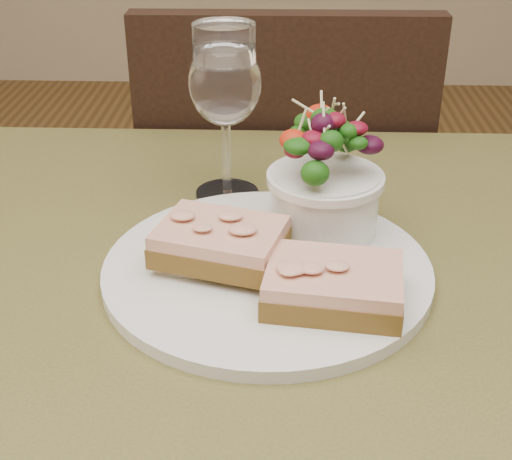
{
  "coord_description": "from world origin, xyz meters",
  "views": [
    {
      "loc": [
        0.01,
        -0.51,
        1.1
      ],
      "look_at": [
        -0.01,
        0.01,
        0.81
      ],
      "focal_mm": 50.0,
      "sensor_mm": 36.0,
      "label": 1
    }
  ],
  "objects_px": {
    "sandwich_front": "(334,285)",
    "sandwich_back": "(220,242)",
    "dinner_plate": "(267,269)",
    "cafe_table": "(265,387)",
    "ramekin": "(192,241)",
    "chair_far": "(279,315)",
    "salad_bowl": "(326,175)",
    "wine_glass": "(225,88)"
  },
  "relations": [
    {
      "from": "dinner_plate",
      "to": "sandwich_front",
      "type": "distance_m",
      "value": 0.08
    },
    {
      "from": "ramekin",
      "to": "salad_bowl",
      "type": "bearing_deg",
      "value": 26.75
    },
    {
      "from": "cafe_table",
      "to": "sandwich_front",
      "type": "height_order",
      "value": "sandwich_front"
    },
    {
      "from": "dinner_plate",
      "to": "salad_bowl",
      "type": "distance_m",
      "value": 0.11
    },
    {
      "from": "cafe_table",
      "to": "salad_bowl",
      "type": "xyz_separation_m",
      "value": [
        0.05,
        0.1,
        0.17
      ]
    },
    {
      "from": "sandwich_front",
      "to": "sandwich_back",
      "type": "xyz_separation_m",
      "value": [
        -0.1,
        0.05,
        0.01
      ]
    },
    {
      "from": "sandwich_back",
      "to": "chair_far",
      "type": "bearing_deg",
      "value": 100.49
    },
    {
      "from": "cafe_table",
      "to": "dinner_plate",
      "type": "xyz_separation_m",
      "value": [
        -0.0,
        0.04,
        0.11
      ]
    },
    {
      "from": "chair_far",
      "to": "salad_bowl",
      "type": "bearing_deg",
      "value": 93.82
    },
    {
      "from": "chair_far",
      "to": "ramekin",
      "type": "xyz_separation_m",
      "value": [
        -0.08,
        -0.56,
        0.49
      ]
    },
    {
      "from": "cafe_table",
      "to": "chair_far",
      "type": "height_order",
      "value": "chair_far"
    },
    {
      "from": "sandwich_front",
      "to": "dinner_plate",
      "type": "bearing_deg",
      "value": 142.35
    },
    {
      "from": "wine_glass",
      "to": "salad_bowl",
      "type": "bearing_deg",
      "value": -44.27
    },
    {
      "from": "salad_bowl",
      "to": "wine_glass",
      "type": "distance_m",
      "value": 0.15
    },
    {
      "from": "sandwich_back",
      "to": "salad_bowl",
      "type": "xyz_separation_m",
      "value": [
        0.1,
        0.07,
        0.04
      ]
    },
    {
      "from": "ramekin",
      "to": "wine_glass",
      "type": "height_order",
      "value": "wine_glass"
    },
    {
      "from": "salad_bowl",
      "to": "wine_glass",
      "type": "bearing_deg",
      "value": 135.73
    },
    {
      "from": "cafe_table",
      "to": "chair_far",
      "type": "bearing_deg",
      "value": 88.67
    },
    {
      "from": "cafe_table",
      "to": "sandwich_back",
      "type": "xyz_separation_m",
      "value": [
        -0.04,
        0.03,
        0.14
      ]
    },
    {
      "from": "dinner_plate",
      "to": "sandwich_front",
      "type": "height_order",
      "value": "sandwich_front"
    },
    {
      "from": "dinner_plate",
      "to": "wine_glass",
      "type": "height_order",
      "value": "wine_glass"
    },
    {
      "from": "sandwich_back",
      "to": "ramekin",
      "type": "bearing_deg",
      "value": -177.99
    },
    {
      "from": "ramekin",
      "to": "chair_far",
      "type": "bearing_deg",
      "value": 81.74
    },
    {
      "from": "cafe_table",
      "to": "dinner_plate",
      "type": "relative_size",
      "value": 2.68
    },
    {
      "from": "wine_glass",
      "to": "ramekin",
      "type": "bearing_deg",
      "value": -96.98
    },
    {
      "from": "sandwich_front",
      "to": "cafe_table",
      "type": "bearing_deg",
      "value": 168.9
    },
    {
      "from": "chair_far",
      "to": "sandwich_front",
      "type": "distance_m",
      "value": 0.79
    },
    {
      "from": "chair_far",
      "to": "sandwich_back",
      "type": "distance_m",
      "value": 0.76
    },
    {
      "from": "cafe_table",
      "to": "salad_bowl",
      "type": "height_order",
      "value": "salad_bowl"
    },
    {
      "from": "cafe_table",
      "to": "ramekin",
      "type": "xyz_separation_m",
      "value": [
        -0.07,
        0.04,
        0.13
      ]
    },
    {
      "from": "cafe_table",
      "to": "ramekin",
      "type": "height_order",
      "value": "ramekin"
    },
    {
      "from": "dinner_plate",
      "to": "chair_far",
      "type": "bearing_deg",
      "value": 88.58
    },
    {
      "from": "sandwich_back",
      "to": "ramekin",
      "type": "height_order",
      "value": "sandwich_back"
    },
    {
      "from": "sandwich_front",
      "to": "wine_glass",
      "type": "xyz_separation_m",
      "value": [
        -0.1,
        0.22,
        0.1
      ]
    },
    {
      "from": "cafe_table",
      "to": "sandwich_back",
      "type": "relative_size",
      "value": 6.27
    },
    {
      "from": "salad_bowl",
      "to": "wine_glass",
      "type": "relative_size",
      "value": 0.73
    },
    {
      "from": "sandwich_back",
      "to": "salad_bowl",
      "type": "height_order",
      "value": "salad_bowl"
    },
    {
      "from": "dinner_plate",
      "to": "salad_bowl",
      "type": "height_order",
      "value": "salad_bowl"
    },
    {
      "from": "chair_far",
      "to": "dinner_plate",
      "type": "bearing_deg",
      "value": 87.94
    },
    {
      "from": "dinner_plate",
      "to": "sandwich_back",
      "type": "height_order",
      "value": "sandwich_back"
    },
    {
      "from": "chair_far",
      "to": "sandwich_front",
      "type": "bearing_deg",
      "value": 93.21
    },
    {
      "from": "chair_far",
      "to": "sandwich_back",
      "type": "height_order",
      "value": "chair_far"
    }
  ]
}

